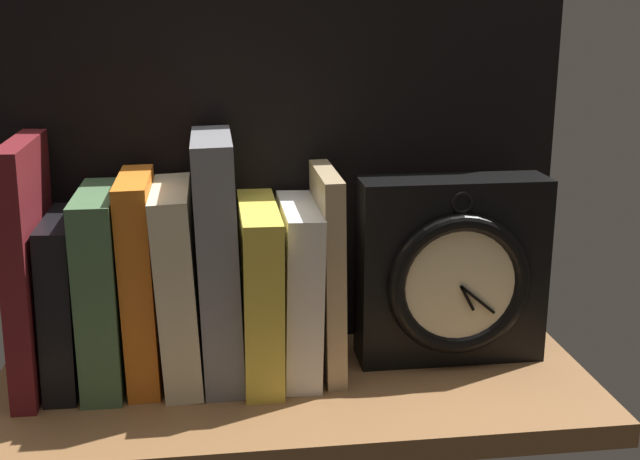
{
  "coord_description": "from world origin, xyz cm",
  "views": [
    {
      "loc": [
        -7.96,
        -77.55,
        38.37
      ],
      "look_at": [
        3.0,
        3.7,
        15.41
      ],
      "focal_mm": 45.93,
      "sensor_mm": 36.0,
      "label": 1
    }
  ],
  "objects_px": {
    "book_maroon_dawkins": "(30,266)",
    "book_green_romantic": "(103,288)",
    "book_gray_chess": "(218,258)",
    "book_yellow_seinlanguage": "(260,290)",
    "book_black_skeptic": "(65,301)",
    "book_tan_shortstories": "(328,271)",
    "framed_clock": "(452,272)",
    "book_cream_twain": "(178,284)",
    "book_white_catcher": "(298,288)",
    "book_orange_pandolfini": "(141,280)"
  },
  "relations": [
    {
      "from": "book_green_romantic",
      "to": "framed_clock",
      "type": "distance_m",
      "value": 0.37
    },
    {
      "from": "book_cream_twain",
      "to": "book_gray_chess",
      "type": "xyz_separation_m",
      "value": [
        0.04,
        0.0,
        0.03
      ]
    },
    {
      "from": "book_maroon_dawkins",
      "to": "book_gray_chess",
      "type": "distance_m",
      "value": 0.19
    },
    {
      "from": "book_black_skeptic",
      "to": "book_green_romantic",
      "type": "bearing_deg",
      "value": 0.0
    },
    {
      "from": "book_orange_pandolfini",
      "to": "book_white_catcher",
      "type": "xyz_separation_m",
      "value": [
        0.16,
        0.0,
        -0.02
      ]
    },
    {
      "from": "book_black_skeptic",
      "to": "book_gray_chess",
      "type": "bearing_deg",
      "value": 0.0
    },
    {
      "from": "book_green_romantic",
      "to": "book_tan_shortstories",
      "type": "relative_size",
      "value": 0.93
    },
    {
      "from": "book_maroon_dawkins",
      "to": "book_green_romantic",
      "type": "xyz_separation_m",
      "value": [
        0.07,
        0.0,
        -0.03
      ]
    },
    {
      "from": "book_cream_twain",
      "to": "book_black_skeptic",
      "type": "bearing_deg",
      "value": 180.0
    },
    {
      "from": "book_orange_pandolfini",
      "to": "book_cream_twain",
      "type": "height_order",
      "value": "book_orange_pandolfini"
    },
    {
      "from": "book_green_romantic",
      "to": "book_cream_twain",
      "type": "height_order",
      "value": "book_cream_twain"
    },
    {
      "from": "book_tan_shortstories",
      "to": "framed_clock",
      "type": "distance_m",
      "value": 0.14
    },
    {
      "from": "book_black_skeptic",
      "to": "book_green_romantic",
      "type": "relative_size",
      "value": 0.88
    },
    {
      "from": "book_green_romantic",
      "to": "book_orange_pandolfini",
      "type": "bearing_deg",
      "value": 0.0
    },
    {
      "from": "book_maroon_dawkins",
      "to": "framed_clock",
      "type": "xyz_separation_m",
      "value": [
        0.44,
        0.0,
        -0.03
      ]
    },
    {
      "from": "book_gray_chess",
      "to": "book_tan_shortstories",
      "type": "distance_m",
      "value": 0.12
    },
    {
      "from": "book_gray_chess",
      "to": "book_white_catcher",
      "type": "xyz_separation_m",
      "value": [
        0.08,
        0.0,
        -0.04
      ]
    },
    {
      "from": "book_gray_chess",
      "to": "framed_clock",
      "type": "distance_m",
      "value": 0.25
    },
    {
      "from": "book_orange_pandolfini",
      "to": "book_cream_twain",
      "type": "xyz_separation_m",
      "value": [
        0.04,
        0.0,
        -0.01
      ]
    },
    {
      "from": "book_yellow_seinlanguage",
      "to": "book_tan_shortstories",
      "type": "height_order",
      "value": "book_tan_shortstories"
    },
    {
      "from": "book_gray_chess",
      "to": "book_tan_shortstories",
      "type": "bearing_deg",
      "value": 0.0
    },
    {
      "from": "book_gray_chess",
      "to": "book_tan_shortstories",
      "type": "height_order",
      "value": "book_gray_chess"
    },
    {
      "from": "book_green_romantic",
      "to": "book_yellow_seinlanguage",
      "type": "bearing_deg",
      "value": 0.0
    },
    {
      "from": "book_cream_twain",
      "to": "book_white_catcher",
      "type": "height_order",
      "value": "book_cream_twain"
    },
    {
      "from": "book_orange_pandolfini",
      "to": "book_yellow_seinlanguage",
      "type": "xyz_separation_m",
      "value": [
        0.12,
        0.0,
        -0.02
      ]
    },
    {
      "from": "book_orange_pandolfini",
      "to": "book_gray_chess",
      "type": "height_order",
      "value": "book_gray_chess"
    },
    {
      "from": "book_gray_chess",
      "to": "book_yellow_seinlanguage",
      "type": "xyz_separation_m",
      "value": [
        0.04,
        0.0,
        -0.04
      ]
    },
    {
      "from": "book_cream_twain",
      "to": "book_yellow_seinlanguage",
      "type": "distance_m",
      "value": 0.08
    },
    {
      "from": "book_cream_twain",
      "to": "book_gray_chess",
      "type": "bearing_deg",
      "value": 0.0
    },
    {
      "from": "book_tan_shortstories",
      "to": "book_white_catcher",
      "type": "bearing_deg",
      "value": 180.0
    },
    {
      "from": "book_black_skeptic",
      "to": "book_white_catcher",
      "type": "bearing_deg",
      "value": 0.0
    },
    {
      "from": "book_black_skeptic",
      "to": "book_green_romantic",
      "type": "distance_m",
      "value": 0.04
    },
    {
      "from": "framed_clock",
      "to": "book_orange_pandolfini",
      "type": "bearing_deg",
      "value": -179.73
    },
    {
      "from": "book_gray_chess",
      "to": "book_yellow_seinlanguage",
      "type": "height_order",
      "value": "book_gray_chess"
    },
    {
      "from": "book_gray_chess",
      "to": "framed_clock",
      "type": "bearing_deg",
      "value": 0.35
    },
    {
      "from": "book_maroon_dawkins",
      "to": "book_gray_chess",
      "type": "bearing_deg",
      "value": 0.0
    },
    {
      "from": "book_cream_twain",
      "to": "book_tan_shortstories",
      "type": "height_order",
      "value": "book_tan_shortstories"
    },
    {
      "from": "book_maroon_dawkins",
      "to": "book_orange_pandolfini",
      "type": "xyz_separation_m",
      "value": [
        0.11,
        0.0,
        -0.02
      ]
    },
    {
      "from": "book_orange_pandolfini",
      "to": "book_white_catcher",
      "type": "bearing_deg",
      "value": 0.0
    },
    {
      "from": "book_maroon_dawkins",
      "to": "book_gray_chess",
      "type": "relative_size",
      "value": 1.0
    },
    {
      "from": "book_orange_pandolfini",
      "to": "book_tan_shortstories",
      "type": "bearing_deg",
      "value": 0.0
    },
    {
      "from": "book_white_catcher",
      "to": "book_maroon_dawkins",
      "type": "bearing_deg",
      "value": 180.0
    },
    {
      "from": "book_green_romantic",
      "to": "book_cream_twain",
      "type": "bearing_deg",
      "value": 0.0
    },
    {
      "from": "book_orange_pandolfini",
      "to": "framed_clock",
      "type": "distance_m",
      "value": 0.33
    },
    {
      "from": "book_maroon_dawkins",
      "to": "book_gray_chess",
      "type": "height_order",
      "value": "same"
    },
    {
      "from": "book_white_catcher",
      "to": "book_tan_shortstories",
      "type": "relative_size",
      "value": 0.84
    },
    {
      "from": "book_yellow_seinlanguage",
      "to": "book_white_catcher",
      "type": "height_order",
      "value": "same"
    },
    {
      "from": "book_maroon_dawkins",
      "to": "book_black_skeptic",
      "type": "relative_size",
      "value": 1.44
    },
    {
      "from": "book_green_romantic",
      "to": "book_gray_chess",
      "type": "xyz_separation_m",
      "value": [
        0.12,
        0.0,
        0.03
      ]
    },
    {
      "from": "book_orange_pandolfini",
      "to": "book_white_catcher",
      "type": "relative_size",
      "value": 1.19
    }
  ]
}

